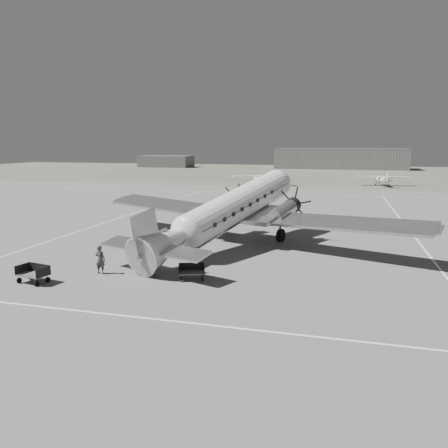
{
  "coord_description": "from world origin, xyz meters",
  "views": [
    {
      "loc": [
        5.43,
        -31.7,
        8.02
      ],
      "look_at": [
        -2.76,
        -0.95,
        2.2
      ],
      "focal_mm": 35.0,
      "sensor_mm": 36.0,
      "label": 1
    }
  ],
  "objects_px": {
    "baggage_cart_far": "(33,274)",
    "ground_crew": "(100,260)",
    "shed_secondary": "(166,161)",
    "ramp_agent": "(135,250)",
    "baggage_cart_near": "(192,272)",
    "hangar_main": "(340,159)",
    "light_plane_right": "(383,180)",
    "passenger": "(162,243)",
    "dc3_airliner": "(231,212)",
    "light_plane_left": "(263,180)"
  },
  "relations": [
    {
      "from": "shed_secondary",
      "to": "baggage_cart_far",
      "type": "bearing_deg",
      "value": -71.03
    },
    {
      "from": "ramp_agent",
      "to": "shed_secondary",
      "type": "bearing_deg",
      "value": 6.41
    },
    {
      "from": "hangar_main",
      "to": "shed_secondary",
      "type": "xyz_separation_m",
      "value": [
        -60.0,
        -5.0,
        -1.3
      ]
    },
    {
      "from": "ground_crew",
      "to": "ramp_agent",
      "type": "relative_size",
      "value": 0.97
    },
    {
      "from": "hangar_main",
      "to": "light_plane_right",
      "type": "xyz_separation_m",
      "value": [
        8.43,
        -61.37,
        -2.22
      ]
    },
    {
      "from": "light_plane_right",
      "to": "baggage_cart_far",
      "type": "distance_m",
      "value": 73.84
    },
    {
      "from": "ground_crew",
      "to": "ramp_agent",
      "type": "xyz_separation_m",
      "value": [
        1.0,
        2.86,
        0.03
      ]
    },
    {
      "from": "dc3_airliner",
      "to": "light_plane_right",
      "type": "distance_m",
      "value": 59.84
    },
    {
      "from": "shed_secondary",
      "to": "dc3_airliner",
      "type": "xyz_separation_m",
      "value": [
        52.24,
        -113.95,
        0.82
      ]
    },
    {
      "from": "light_plane_left",
      "to": "shed_secondary",
      "type": "bearing_deg",
      "value": 95.3
    },
    {
      "from": "shed_secondary",
      "to": "baggage_cart_far",
      "type": "xyz_separation_m",
      "value": [
        43.25,
        -125.78,
        -1.48
      ]
    },
    {
      "from": "baggage_cart_near",
      "to": "passenger",
      "type": "height_order",
      "value": "passenger"
    },
    {
      "from": "light_plane_left",
      "to": "hangar_main",
      "type": "bearing_deg",
      "value": 48.12
    },
    {
      "from": "baggage_cart_near",
      "to": "passenger",
      "type": "xyz_separation_m",
      "value": [
        -4.06,
        5.08,
        0.42
      ]
    },
    {
      "from": "dc3_airliner",
      "to": "baggage_cart_far",
      "type": "height_order",
      "value": "dc3_airliner"
    },
    {
      "from": "light_plane_right",
      "to": "ground_crew",
      "type": "xyz_separation_m",
      "value": [
        -22.32,
        -66.74,
        -0.17
      ]
    },
    {
      "from": "baggage_cart_near",
      "to": "baggage_cart_far",
      "type": "height_order",
      "value": "baggage_cart_far"
    },
    {
      "from": "baggage_cart_far",
      "to": "passenger",
      "type": "height_order",
      "value": "passenger"
    },
    {
      "from": "baggage_cart_near",
      "to": "shed_secondary",
      "type": "bearing_deg",
      "value": 94.17
    },
    {
      "from": "shed_secondary",
      "to": "passenger",
      "type": "relative_size",
      "value": 10.13
    },
    {
      "from": "baggage_cart_far",
      "to": "ramp_agent",
      "type": "height_order",
      "value": "ramp_agent"
    },
    {
      "from": "dc3_airliner",
      "to": "light_plane_left",
      "type": "height_order",
      "value": "dc3_airliner"
    },
    {
      "from": "hangar_main",
      "to": "baggage_cart_far",
      "type": "distance_m",
      "value": 131.88
    },
    {
      "from": "shed_secondary",
      "to": "ramp_agent",
      "type": "bearing_deg",
      "value": -68.6
    },
    {
      "from": "light_plane_right",
      "to": "passenger",
      "type": "bearing_deg",
      "value": -115.59
    },
    {
      "from": "ground_crew",
      "to": "passenger",
      "type": "xyz_separation_m",
      "value": [
        1.88,
        5.38,
        -0.02
      ]
    },
    {
      "from": "light_plane_right",
      "to": "ground_crew",
      "type": "height_order",
      "value": "light_plane_right"
    },
    {
      "from": "baggage_cart_far",
      "to": "light_plane_left",
      "type": "bearing_deg",
      "value": 97.62
    },
    {
      "from": "baggage_cart_far",
      "to": "baggage_cart_near",
      "type": "bearing_deg",
      "value": 28.85
    },
    {
      "from": "baggage_cart_near",
      "to": "ground_crew",
      "type": "distance_m",
      "value": 5.97
    },
    {
      "from": "hangar_main",
      "to": "dc3_airliner",
      "type": "relative_size",
      "value": 1.42
    },
    {
      "from": "baggage_cart_near",
      "to": "ramp_agent",
      "type": "distance_m",
      "value": 5.59
    },
    {
      "from": "light_plane_right",
      "to": "ramp_agent",
      "type": "xyz_separation_m",
      "value": [
        -21.31,
        -63.88,
        -0.14
      ]
    },
    {
      "from": "dc3_airliner",
      "to": "light_plane_right",
      "type": "bearing_deg",
      "value": 93.62
    },
    {
      "from": "ground_crew",
      "to": "ramp_agent",
      "type": "bearing_deg",
      "value": -107.87
    },
    {
      "from": "baggage_cart_far",
      "to": "ground_crew",
      "type": "height_order",
      "value": "ground_crew"
    },
    {
      "from": "ramp_agent",
      "to": "passenger",
      "type": "relative_size",
      "value": 1.06
    },
    {
      "from": "light_plane_right",
      "to": "baggage_cart_far",
      "type": "xyz_separation_m",
      "value": [
        -25.18,
        -69.41,
        -0.56
      ]
    },
    {
      "from": "baggage_cart_far",
      "to": "ground_crew",
      "type": "distance_m",
      "value": 3.93
    },
    {
      "from": "light_plane_right",
      "to": "ramp_agent",
      "type": "bearing_deg",
      "value": -115.63
    },
    {
      "from": "light_plane_left",
      "to": "ramp_agent",
      "type": "bearing_deg",
      "value": -119.42
    },
    {
      "from": "shed_secondary",
      "to": "light_plane_left",
      "type": "relative_size",
      "value": 1.52
    },
    {
      "from": "baggage_cart_far",
      "to": "ramp_agent",
      "type": "relative_size",
      "value": 0.98
    },
    {
      "from": "light_plane_right",
      "to": "passenger",
      "type": "height_order",
      "value": "light_plane_right"
    },
    {
      "from": "light_plane_left",
      "to": "ramp_agent",
      "type": "relative_size",
      "value": 6.31
    },
    {
      "from": "light_plane_right",
      "to": "ramp_agent",
      "type": "relative_size",
      "value": 5.55
    },
    {
      "from": "shed_secondary",
      "to": "ramp_agent",
      "type": "height_order",
      "value": "shed_secondary"
    },
    {
      "from": "baggage_cart_far",
      "to": "ground_crew",
      "type": "relative_size",
      "value": 1.01
    },
    {
      "from": "light_plane_left",
      "to": "baggage_cart_far",
      "type": "distance_m",
      "value": 61.89
    },
    {
      "from": "light_plane_left",
      "to": "baggage_cart_far",
      "type": "relative_size",
      "value": 6.43
    }
  ]
}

